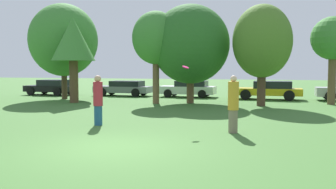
# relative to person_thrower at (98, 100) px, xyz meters

# --- Properties ---
(ground_plane) EXTENTS (120.00, 120.00, 0.00)m
(ground_plane) POSITION_rel_person_thrower_xyz_m (2.14, -3.58, -0.97)
(ground_plane) COLOR #3D6B2D
(person_thrower) EXTENTS (0.36, 0.36, 1.91)m
(person_thrower) POSITION_rel_person_thrower_xyz_m (0.00, 0.00, 0.00)
(person_thrower) COLOR navy
(person_thrower) RESTS_ON ground
(person_catcher) EXTENTS (0.37, 0.37, 1.94)m
(person_catcher) POSITION_rel_person_thrower_xyz_m (5.13, -0.32, 0.01)
(person_catcher) COLOR #726651
(person_catcher) RESTS_ON ground
(frisbee) EXTENTS (0.25, 0.24, 0.13)m
(frisbee) POSITION_rel_person_thrower_xyz_m (3.39, 0.09, 1.25)
(frisbee) COLOR #F21E72
(tree_0) EXTENTS (4.75, 4.75, 6.63)m
(tree_0) POSITION_rel_person_thrower_xyz_m (-7.60, 10.29, 3.14)
(tree_0) COLOR #473323
(tree_0) RESTS_ON ground
(tree_1) EXTENTS (2.71, 2.71, 5.34)m
(tree_1) POSITION_rel_person_thrower_xyz_m (-5.55, 7.99, 2.91)
(tree_1) COLOR brown
(tree_1) RESTS_ON ground
(tree_2) EXTENTS (2.88, 2.88, 5.62)m
(tree_2) POSITION_rel_person_thrower_xyz_m (-0.38, 8.74, 2.99)
(tree_2) COLOR brown
(tree_2) RESTS_ON ground
(tree_3) EXTENTS (4.79, 4.79, 6.07)m
(tree_3) POSITION_rel_person_thrower_xyz_m (1.58, 9.61, 2.66)
(tree_3) COLOR brown
(tree_3) RESTS_ON ground
(tree_4) EXTENTS (3.35, 3.35, 5.78)m
(tree_4) POSITION_rel_person_thrower_xyz_m (5.87, 8.93, 2.70)
(tree_4) COLOR #473323
(tree_4) RESTS_ON ground
(tree_5) EXTENTS (2.57, 2.57, 5.22)m
(tree_5) POSITION_rel_person_thrower_xyz_m (9.90, 10.90, 2.88)
(tree_5) COLOR brown
(tree_5) RESTS_ON ground
(parked_car_black) EXTENTS (3.96, 2.08, 1.23)m
(parked_car_black) POSITION_rel_person_thrower_xyz_m (-10.58, 13.30, -0.32)
(parked_car_black) COLOR black
(parked_car_black) RESTS_ON ground
(parked_car_grey) EXTENTS (4.46, 1.95, 1.17)m
(parked_car_grey) POSITION_rel_person_thrower_xyz_m (-4.57, 13.95, -0.34)
(parked_car_grey) COLOR slate
(parked_car_grey) RESTS_ON ground
(parked_car_white) EXTENTS (4.16, 1.96, 1.22)m
(parked_car_white) POSITION_rel_person_thrower_xyz_m (0.51, 14.13, -0.33)
(parked_car_white) COLOR silver
(parked_car_white) RESTS_ON ground
(parked_car_yellow) EXTENTS (4.61, 2.00, 1.27)m
(parked_car_yellow) POSITION_rel_person_thrower_xyz_m (6.31, 13.54, -0.29)
(parked_car_yellow) COLOR gold
(parked_car_yellow) RESTS_ON ground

